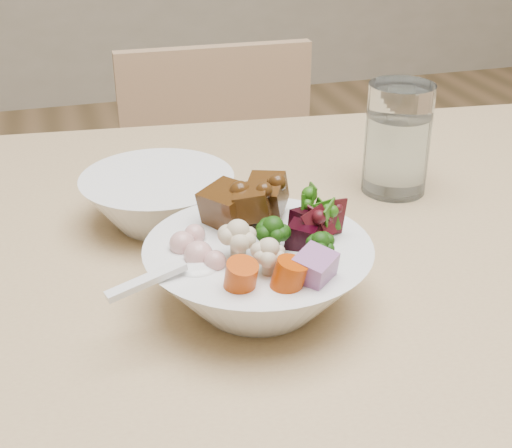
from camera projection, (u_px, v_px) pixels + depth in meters
name	position (u px, v px, depth m)	size (l,w,h in m)	color
chair_far	(230.00, 240.00, 1.39)	(0.38, 0.38, 0.81)	tan
food_bowl	(259.00, 269.00, 0.63)	(0.20, 0.20, 0.11)	white
soup_spoon	(185.00, 273.00, 0.58)	(0.10, 0.04, 0.02)	white
water_glass	(397.00, 143.00, 0.83)	(0.08, 0.08, 0.13)	silver
side_bowl	(158.00, 200.00, 0.77)	(0.17, 0.17, 0.06)	white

